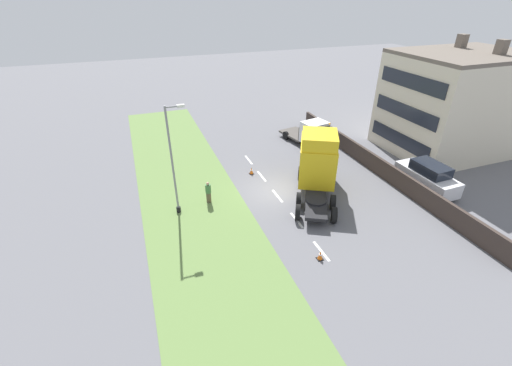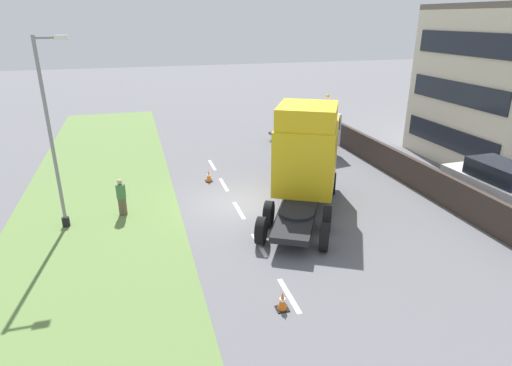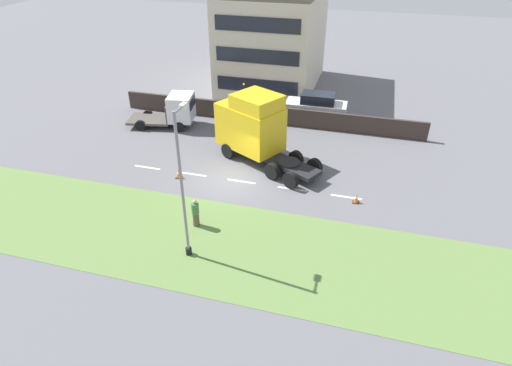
{
  "view_description": "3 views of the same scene",
  "coord_description": "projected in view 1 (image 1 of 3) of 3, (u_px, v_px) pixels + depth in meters",
  "views": [
    {
      "loc": [
        -8.79,
        -20.02,
        13.24
      ],
      "look_at": [
        -2.39,
        -2.67,
        2.62
      ],
      "focal_mm": 24.0,
      "sensor_mm": 36.0,
      "label": 1
    },
    {
      "loc": [
        -3.96,
        -17.29,
        7.91
      ],
      "look_at": [
        0.17,
        -2.84,
        2.07
      ],
      "focal_mm": 30.0,
      "sensor_mm": 36.0,
      "label": 2
    },
    {
      "loc": [
        -21.31,
        -7.64,
        13.77
      ],
      "look_at": [
        -3.25,
        -2.56,
        2.13
      ],
      "focal_mm": 30.0,
      "sensor_mm": 36.0,
      "label": 3
    }
  ],
  "objects": [
    {
      "name": "lorry_cab",
      "position": [
        317.0,
        161.0,
        24.84
      ],
      "size": [
        5.65,
        7.57,
        4.66
      ],
      "rotation": [
        0.0,
        0.0,
        -0.49
      ],
      "color": "black",
      "rests_on": "ground"
    },
    {
      "name": "parked_car",
      "position": [
        427.0,
        177.0,
        25.33
      ],
      "size": [
        2.09,
        4.82,
        2.14
      ],
      "rotation": [
        0.0,
        0.0,
        0.03
      ],
      "color": "silver",
      "rests_on": "ground"
    },
    {
      "name": "grass_verge",
      "position": [
        194.0,
        207.0,
        23.72
      ],
      "size": [
        7.0,
        44.0,
        0.01
      ],
      "color": "#607F42",
      "rests_on": "ground"
    },
    {
      "name": "traffic_cone_lead",
      "position": [
        251.0,
        171.0,
        27.77
      ],
      "size": [
        0.36,
        0.36,
        0.58
      ],
      "color": "black",
      "rests_on": "ground"
    },
    {
      "name": "boundary_wall",
      "position": [
        376.0,
        164.0,
        27.86
      ],
      "size": [
        0.25,
        24.0,
        1.43
      ],
      "color": "#382D28",
      "rests_on": "ground"
    },
    {
      "name": "traffic_cone_trailing",
      "position": [
        320.0,
        255.0,
        19.02
      ],
      "size": [
        0.36,
        0.36,
        0.58
      ],
      "color": "black",
      "rests_on": "ground"
    },
    {
      "name": "ground_plane",
      "position": [
        274.0,
        191.0,
        25.52
      ],
      "size": [
        120.0,
        120.0,
        0.0
      ],
      "primitive_type": "plane",
      "color": "slate",
      "rests_on": "ground"
    },
    {
      "name": "building_block",
      "position": [
        456.0,
        103.0,
        30.31
      ],
      "size": [
        11.09,
        8.3,
        9.71
      ],
      "color": "beige",
      "rests_on": "ground"
    },
    {
      "name": "lamp_post",
      "position": [
        174.0,
        166.0,
        21.47
      ],
      "size": [
        1.27,
        0.29,
        7.35
      ],
      "color": "black",
      "rests_on": "ground"
    },
    {
      "name": "flatbed_truck",
      "position": [
        311.0,
        133.0,
        32.18
      ],
      "size": [
        3.15,
        5.38,
        2.51
      ],
      "rotation": [
        0.0,
        0.0,
        3.34
      ],
      "color": "silver",
      "rests_on": "ground"
    },
    {
      "name": "lane_markings",
      "position": [
        277.0,
        196.0,
        24.95
      ],
      "size": [
        0.16,
        14.6,
        0.0
      ],
      "color": "white",
      "rests_on": "ground"
    },
    {
      "name": "pedestrian",
      "position": [
        208.0,
        192.0,
        23.87
      ],
      "size": [
        0.39,
        0.39,
        1.61
      ],
      "color": "brown",
      "rests_on": "ground"
    }
  ]
}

